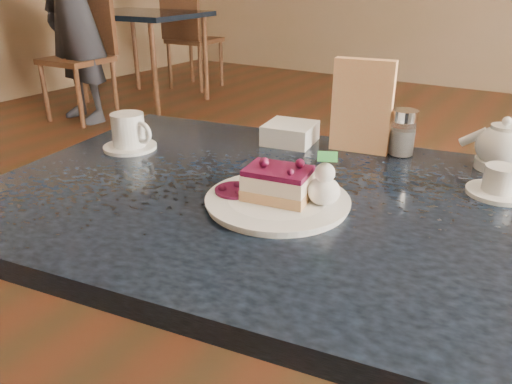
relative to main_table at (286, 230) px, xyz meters
The scene contains 12 objects.
main_table is the anchor object (origin of this frame).
dessert_plate 0.09m from the main_table, 81.16° to the right, with size 0.25×0.25×0.01m, color white.
cheesecake_slice 0.12m from the main_table, 81.16° to the right, with size 0.12×0.10×0.06m.
whipped_cream 0.14m from the main_table, 16.35° to the right, with size 0.06×0.06×0.05m.
berry_sauce 0.13m from the main_table, 138.25° to the right, with size 0.07×0.07×0.01m, color #450529.
coffee_set 0.44m from the main_table, behind, with size 0.13×0.12×0.08m.
tea_set 0.46m from the main_table, 46.02° to the left, with size 0.18×0.25×0.10m.
menu_card 0.35m from the main_table, 86.48° to the left, with size 0.13×0.03×0.20m, color beige.
sugar_shaker 0.36m from the main_table, 71.31° to the left, with size 0.06×0.06×0.10m.
napkin_stack 0.32m from the main_table, 117.76° to the left, with size 0.11×0.11×0.05m, color white.
bg_table_far_left 3.82m from the main_table, 138.36° to the left, with size 1.06×1.85×1.23m.
patron 3.34m from the main_table, 147.09° to the left, with size 0.60×0.40×1.65m, color #222228.
Camera 1 is at (0.31, -0.34, 1.07)m, focal length 35.00 mm.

